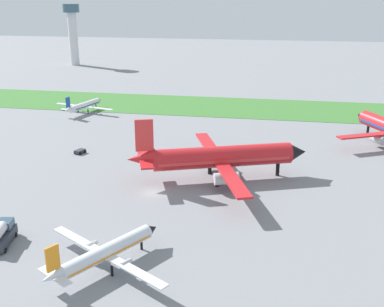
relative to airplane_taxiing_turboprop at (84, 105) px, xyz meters
The scene contains 8 objects.
ground_plane 66.21m from the airplane_taxiing_turboprop, 56.67° to the right, with size 600.00×600.00×0.00m, color gray.
grass_taxiway_strip 39.50m from the airplane_taxiing_turboprop, 22.78° to the left, with size 360.00×28.00×0.08m, color #3D7533.
airplane_taxiing_turboprop is the anchor object (origin of this frame).
airplane_midfield_jet 66.66m from the airplane_taxiing_turboprop, 44.44° to the right, with size 34.76×35.03×12.88m.
airplane_foreground_turboprop 88.58m from the airplane_taxiing_turboprop, 65.57° to the right, with size 19.77×17.25×6.67m.
baggage_cart_near_gate 39.37m from the airplane_taxiing_turboprop, 68.80° to the right, with size 2.45×2.83×0.90m.
fuel_truck_midfield 79.70m from the airplane_taxiing_turboprop, 75.84° to the right, with size 3.67×6.85×3.29m.
control_tower 105.19m from the airplane_taxiing_turboprop, 115.04° to the left, with size 8.00×8.00×29.74m.
Camera 1 is at (21.30, -76.73, 34.95)m, focal length 43.83 mm.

